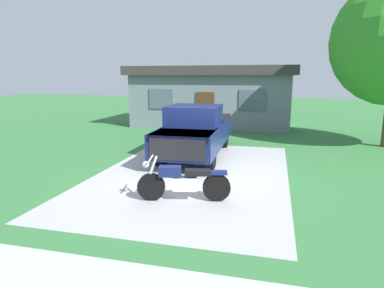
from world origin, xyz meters
name	(u,v)px	position (x,y,z in m)	size (l,w,h in m)	color
ground_plane	(193,173)	(0.00, 0.00, 0.00)	(80.00, 80.00, 0.00)	#337139
driveway_pad	(193,173)	(0.00, 0.00, 0.00)	(5.61, 8.85, 0.01)	#AAAAAA
motorcycle	(183,181)	(0.31, -2.29, 0.47)	(2.19, 0.82, 1.09)	black
pickup_truck	(197,130)	(-0.47, 2.43, 0.95)	(2.14, 5.67, 1.90)	black
neighbor_house	(214,95)	(-1.37, 10.73, 1.79)	(9.60, 5.60, 3.50)	slate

